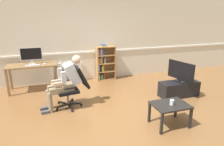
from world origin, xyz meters
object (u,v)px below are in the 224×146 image
at_px(keyboard, 32,65).
at_px(drinking_glass, 172,102).
at_px(computer_desk, 32,68).
at_px(bookshelf, 104,63).
at_px(tv_screen, 181,72).
at_px(office_chair, 74,85).
at_px(coffee_table, 170,107).
at_px(computer_mouse, 44,64).
at_px(imac_monitor, 31,54).
at_px(person_seated, 65,81).
at_px(tv_stand, 179,89).
at_px(radiator, 68,72).

relative_size(keyboard, drinking_glass, 3.58).
distance_m(computer_desk, drinking_glass, 3.87).
relative_size(bookshelf, tv_screen, 1.51).
xyz_separation_m(office_chair, coffee_table, (1.64, -1.46, -0.14)).
bearing_deg(computer_mouse, computer_desk, 160.12).
relative_size(imac_monitor, person_seated, 0.48).
bearing_deg(tv_screen, keyboard, 52.30).
distance_m(computer_mouse, person_seated, 1.35).
relative_size(office_chair, coffee_table, 1.40).
bearing_deg(tv_stand, person_seated, 174.59).
bearing_deg(tv_stand, tv_screen, 14.91).
height_order(computer_mouse, drinking_glass, computer_mouse).
distance_m(computer_desk, bookshelf, 2.19).
height_order(office_chair, tv_screen, office_chair).
xyz_separation_m(computer_desk, tv_screen, (3.66, -1.67, 0.03)).
bearing_deg(computer_desk, person_seated, -61.21).
distance_m(imac_monitor, tv_screen, 4.07).
relative_size(bookshelf, tv_stand, 1.11).
relative_size(computer_desk, tv_screen, 1.74).
height_order(bookshelf, tv_screen, bookshelf).
relative_size(bookshelf, person_seated, 0.95).
relative_size(computer_mouse, person_seated, 0.08).
xyz_separation_m(keyboard, tv_screen, (3.64, -1.53, -0.09)).
bearing_deg(imac_monitor, person_seated, -62.69).
distance_m(office_chair, coffee_table, 2.20).
bearing_deg(imac_monitor, radiator, 17.38).
relative_size(imac_monitor, bookshelf, 0.51).
bearing_deg(coffee_table, office_chair, 138.37).
relative_size(radiator, coffee_table, 1.29).
height_order(imac_monitor, drinking_glass, imac_monitor).
bearing_deg(radiator, coffee_table, -63.71).
relative_size(computer_mouse, bookshelf, 0.09).
relative_size(tv_stand, drinking_glass, 10.02).
bearing_deg(drinking_glass, tv_screen, 48.24).
relative_size(imac_monitor, keyboard, 1.58).
distance_m(computer_desk, office_chair, 1.67).
bearing_deg(bookshelf, coffee_table, -82.28).
distance_m(computer_mouse, tv_screen, 3.67).
xyz_separation_m(keyboard, computer_mouse, (0.31, 0.02, 0.01)).
height_order(computer_desk, computer_mouse, computer_mouse).
height_order(bookshelf, drinking_glass, bookshelf).
bearing_deg(coffee_table, computer_desk, 132.55).
distance_m(coffee_table, drinking_glass, 0.12).
relative_size(keyboard, tv_stand, 0.36).
height_order(radiator, drinking_glass, radiator).
relative_size(computer_desk, person_seated, 1.09).
distance_m(office_chair, drinking_glass, 2.22).
xyz_separation_m(computer_mouse, tv_stand, (3.33, -1.55, -0.57)).
relative_size(imac_monitor, coffee_table, 0.85).
xyz_separation_m(imac_monitor, coffee_table, (2.59, -2.90, -0.64)).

